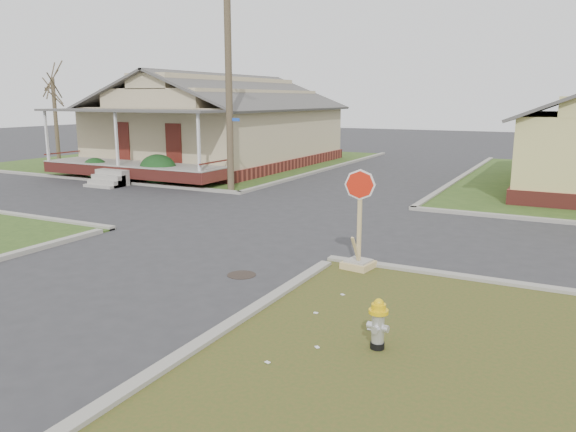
% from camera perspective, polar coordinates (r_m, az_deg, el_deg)
% --- Properties ---
extents(ground, '(120.00, 120.00, 0.00)m').
position_cam_1_polar(ground, '(14.18, -11.23, -4.10)').
color(ground, '#2D2D30').
rests_on(ground, ground).
extents(verge_far_left, '(19.00, 19.00, 0.05)m').
position_cam_1_polar(verge_far_left, '(36.04, -9.65, 5.61)').
color(verge_far_left, '#2D4719').
rests_on(verge_far_left, ground).
extents(curbs, '(80.00, 40.00, 0.12)m').
position_cam_1_polar(curbs, '(18.22, -1.43, -0.32)').
color(curbs, gray).
rests_on(curbs, ground).
extents(manhole, '(0.64, 0.64, 0.01)m').
position_cam_1_polar(manhole, '(12.55, -4.74, -5.98)').
color(manhole, black).
rests_on(manhole, ground).
extents(corner_house, '(10.10, 15.50, 5.30)m').
position_cam_1_polar(corner_house, '(33.05, -6.96, 9.06)').
color(corner_house, maroon).
rests_on(corner_house, ground).
extents(utility_pole, '(1.80, 0.28, 9.00)m').
position_cam_1_polar(utility_pole, '(23.34, -6.05, 13.81)').
color(utility_pole, '#453827').
rests_on(utility_pole, ground).
extents(tree_far_left, '(0.22, 0.22, 4.90)m').
position_cam_1_polar(tree_far_left, '(34.93, -22.51, 8.77)').
color(tree_far_left, '#453827').
rests_on(tree_far_left, verge_far_left).
extents(fire_hydrant, '(0.30, 0.30, 0.81)m').
position_cam_1_polar(fire_hydrant, '(8.86, 9.15, -10.51)').
color(fire_hydrant, black).
rests_on(fire_hydrant, ground).
extents(stop_sign, '(0.64, 0.63, 2.27)m').
position_cam_1_polar(stop_sign, '(12.82, 7.19, -3.17)').
color(stop_sign, tan).
rests_on(stop_sign, ground).
extents(hedge_left, '(1.36, 1.12, 1.04)m').
position_cam_1_polar(hedge_left, '(28.54, -18.99, 4.63)').
color(hedge_left, '#163D17').
rests_on(hedge_left, verge_far_left).
extents(hedge_right, '(1.62, 1.33, 1.24)m').
position_cam_1_polar(hedge_right, '(26.27, -13.06, 4.61)').
color(hedge_right, '#163D17').
rests_on(hedge_right, verge_far_left).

